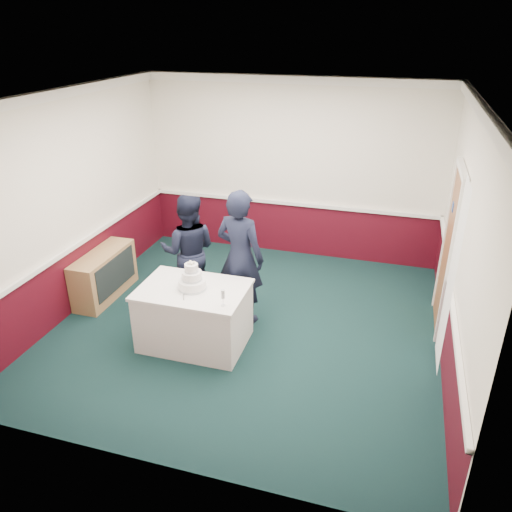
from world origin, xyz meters
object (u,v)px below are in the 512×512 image
(sideboard, at_px, (104,275))
(cake_table, at_px, (194,315))
(wedding_cake, at_px, (192,280))
(cake_knife, at_px, (184,296))
(champagne_flute, at_px, (223,295))
(person_man, at_px, (189,251))
(person_woman, at_px, (240,257))

(sideboard, relative_size, cake_table, 0.91)
(wedding_cake, height_order, cake_knife, wedding_cake)
(cake_knife, height_order, champagne_flute, champagne_flute)
(cake_table, distance_m, person_man, 1.11)
(sideboard, bearing_deg, wedding_cake, -22.97)
(wedding_cake, bearing_deg, person_woman, 62.38)
(person_woman, bearing_deg, cake_table, 74.24)
(sideboard, xyz_separation_m, cake_table, (1.75, -0.74, 0.05))
(sideboard, xyz_separation_m, person_man, (1.31, 0.18, 0.48))
(sideboard, height_order, person_man, person_man)
(wedding_cake, height_order, champagne_flute, wedding_cake)
(sideboard, relative_size, person_woman, 0.65)
(wedding_cake, distance_m, person_man, 1.03)
(sideboard, distance_m, cake_knife, 2.01)
(person_man, bearing_deg, cake_table, 100.81)
(champagne_flute, bearing_deg, cake_knife, 171.42)
(cake_knife, bearing_deg, person_man, 86.16)
(cake_table, height_order, person_man, person_man)
(sideboard, relative_size, cake_knife, 5.45)
(champagne_flute, distance_m, person_woman, 1.01)
(cake_knife, relative_size, person_man, 0.13)
(person_man, distance_m, person_woman, 0.86)
(champagne_flute, xyz_separation_m, person_woman, (-0.12, 1.00, 0.00))
(sideboard, distance_m, person_woman, 2.21)
(cake_knife, distance_m, champagne_flute, 0.55)
(cake_table, distance_m, person_woman, 0.97)
(sideboard, distance_m, champagne_flute, 2.54)
(person_man, bearing_deg, wedding_cake, 100.81)
(wedding_cake, xyz_separation_m, person_man, (-0.45, 0.92, -0.07))
(cake_table, height_order, cake_knife, cake_knife)
(cake_knife, bearing_deg, sideboard, 126.96)
(cake_table, xyz_separation_m, cake_knife, (-0.03, -0.20, 0.39))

